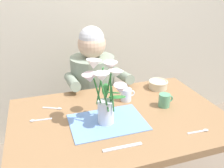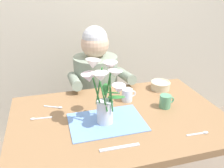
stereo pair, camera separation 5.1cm
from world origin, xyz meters
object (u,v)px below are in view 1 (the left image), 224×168
(coffee_cup, at_px, (165,100))
(ceramic_mug, at_px, (126,95))
(ceramic_bowl, at_px, (158,84))
(dinner_knife, at_px, (123,147))
(flower_vase, at_px, (105,89))
(seated_person, at_px, (94,97))

(coffee_cup, bearing_deg, ceramic_mug, 143.29)
(ceramic_bowl, height_order, dinner_knife, ceramic_bowl)
(flower_vase, height_order, dinner_knife, flower_vase)
(dinner_knife, bearing_deg, ceramic_bowl, 49.92)
(ceramic_bowl, distance_m, ceramic_mug, 0.30)
(seated_person, relative_size, coffee_cup, 12.20)
(dinner_knife, height_order, coffee_cup, coffee_cup)
(seated_person, distance_m, flower_vase, 0.76)
(dinner_knife, bearing_deg, ceramic_mug, 67.81)
(flower_vase, height_order, ceramic_bowl, flower_vase)
(coffee_cup, height_order, ceramic_mug, same)
(flower_vase, relative_size, ceramic_mug, 3.78)
(seated_person, xyz_separation_m, flower_vase, (-0.10, -0.65, 0.37))
(ceramic_mug, bearing_deg, coffee_cup, -36.71)
(coffee_cup, bearing_deg, seated_person, 116.10)
(ceramic_bowl, bearing_deg, coffee_cup, -109.71)
(seated_person, xyz_separation_m, coffee_cup, (0.29, -0.59, 0.22))
(coffee_cup, relative_size, ceramic_mug, 1.00)
(ceramic_bowl, distance_m, dinner_knife, 0.70)
(seated_person, height_order, ceramic_mug, seated_person)
(seated_person, xyz_separation_m, ceramic_bowl, (0.38, -0.35, 0.21))
(flower_vase, bearing_deg, seated_person, 81.59)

